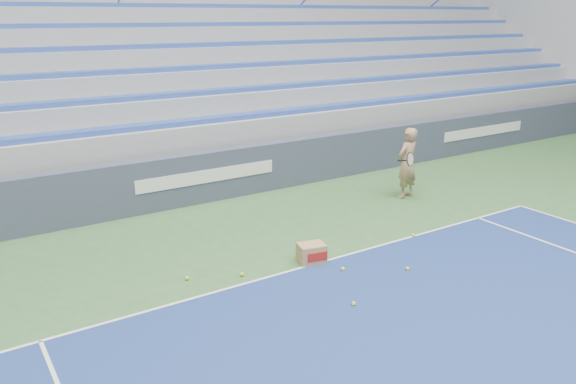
% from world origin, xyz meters
% --- Properties ---
extents(sponsor_barrier, '(30.00, 0.32, 1.10)m').
position_xyz_m(sponsor_barrier, '(0.00, 15.88, 0.55)').
color(sponsor_barrier, '#394057').
rests_on(sponsor_barrier, ground).
extents(bleachers, '(31.00, 9.15, 7.30)m').
position_xyz_m(bleachers, '(0.00, 21.60, 2.36)').
color(bleachers, '#989BA0').
rests_on(bleachers, ground).
extents(tennis_player, '(0.92, 0.85, 1.58)m').
position_xyz_m(tennis_player, '(3.85, 13.70, 0.79)').
color(tennis_player, tan).
rests_on(tennis_player, ground).
extents(ball_box, '(0.49, 0.42, 0.33)m').
position_xyz_m(ball_box, '(0.09, 11.98, 0.16)').
color(ball_box, '#AC8253').
rests_on(ball_box, ground).
extents(tennis_ball_0, '(0.07, 0.07, 0.07)m').
position_xyz_m(tennis_ball_0, '(-1.11, 12.15, 0.03)').
color(tennis_ball_0, '#D3E62F').
rests_on(tennis_ball_0, ground).
extents(tennis_ball_1, '(0.07, 0.07, 0.07)m').
position_xyz_m(tennis_ball_1, '(1.21, 10.90, 0.03)').
color(tennis_ball_1, '#D3E62F').
rests_on(tennis_ball_1, ground).
extents(tennis_ball_2, '(0.07, 0.07, 0.07)m').
position_xyz_m(tennis_ball_2, '(-1.89, 12.49, 0.03)').
color(tennis_ball_2, '#D3E62F').
rests_on(tennis_ball_2, ground).
extents(tennis_ball_3, '(0.07, 0.07, 0.07)m').
position_xyz_m(tennis_ball_3, '(0.33, 11.45, 0.03)').
color(tennis_ball_3, '#D3E62F').
rests_on(tennis_ball_3, ground).
extents(tennis_ball_4, '(0.07, 0.07, 0.07)m').
position_xyz_m(tennis_ball_4, '(-0.24, 10.47, 0.03)').
color(tennis_ball_4, '#D3E62F').
rests_on(tennis_ball_4, ground).
extents(tennis_ball_5, '(0.07, 0.07, 0.07)m').
position_xyz_m(tennis_ball_5, '(2.31, 11.88, 0.03)').
color(tennis_ball_5, '#D3E62F').
rests_on(tennis_ball_5, ground).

